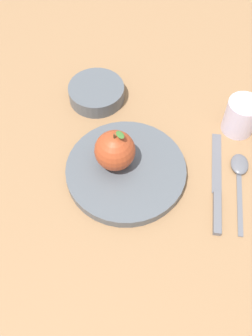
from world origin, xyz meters
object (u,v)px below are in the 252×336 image
object	(u,v)px
apple	(115,150)
cup	(241,115)
knife	(217,190)
spoon	(239,172)
dinner_plate	(126,171)
side_bowl	(96,91)

from	to	relation	value
apple	cup	size ratio (longest dim) A/B	1.16
cup	knife	xyz separation A→B (m)	(-0.07, -0.14, -0.04)
cup	spoon	distance (m)	0.12
dinner_plate	side_bowl	xyz separation A→B (m)	(-0.05, 0.20, 0.01)
dinner_plate	apple	size ratio (longest dim) A/B	2.61
spoon	dinner_plate	bearing A→B (deg)	175.86
dinner_plate	spoon	size ratio (longest dim) A/B	1.28
apple	cup	xyz separation A→B (m)	(0.26, 0.08, -0.02)
apple	knife	bearing A→B (deg)	-19.56
dinner_plate	knife	xyz separation A→B (m)	(0.17, -0.05, -0.01)
dinner_plate	side_bowl	bearing A→B (deg)	103.34
side_bowl	spoon	distance (m)	0.34
side_bowl	cup	xyz separation A→B (m)	(0.29, -0.11, 0.02)
cup	knife	size ratio (longest dim) A/B	0.34
spoon	cup	bearing A→B (deg)	78.77
dinner_plate	knife	distance (m)	0.17
side_bowl	spoon	size ratio (longest dim) A/B	0.68
apple	cup	bearing A→B (deg)	17.02
cup	dinner_plate	bearing A→B (deg)	-158.48
side_bowl	knife	world-z (taller)	side_bowl
dinner_plate	side_bowl	distance (m)	0.21
spoon	side_bowl	bearing A→B (deg)	140.49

